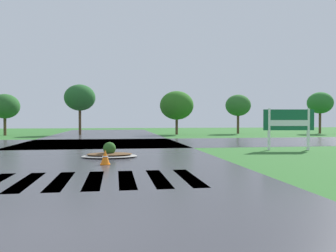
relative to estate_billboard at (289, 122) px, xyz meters
The scene contains 8 objects.
ground_plane 16.52m from the estate_billboard, 129.26° to the right, with size 120.00×120.00×0.10m, color #2D6628.
asphalt_roadway 10.86m from the estate_billboard, 165.30° to the right, with size 11.05×80.00×0.01m, color #35353A.
asphalt_cross_road 12.64m from the estate_billboard, 146.03° to the left, with size 90.00×9.94×0.01m, color #35353A.
crosswalk_stripes 13.15m from the estate_billboard, 142.82° to the right, with size 6.75×3.15×0.01m.
estate_billboard is the anchor object (origin of this frame).
median_island 9.96m from the estate_billboard, 167.21° to the right, with size 2.44×1.61×0.68m.
traffic_cone 10.86m from the estate_billboard, 154.53° to the right, with size 0.36×0.36×0.56m.
background_treeline 22.54m from the estate_billboard, 116.63° to the left, with size 48.63×4.51×5.40m.
Camera 1 is at (1.04, -4.98, 1.70)m, focal length 37.11 mm.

